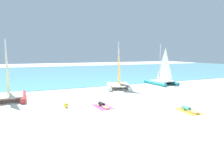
# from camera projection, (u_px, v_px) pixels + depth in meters

# --- Properties ---
(ground_plane) EXTENTS (120.00, 120.00, 0.00)m
(ground_plane) POSITION_uv_depth(u_px,v_px,m) (94.00, 87.00, 22.08)
(ground_plane) COLOR white
(ocean_water) EXTENTS (120.00, 40.00, 0.05)m
(ocean_water) POSITION_uv_depth(u_px,v_px,m) (66.00, 72.00, 40.36)
(ocean_water) COLOR #5BB2C1
(ocean_water) RESTS_ON ground
(sailboat_red) EXTENTS (2.63, 4.00, 5.11)m
(sailboat_red) POSITION_uv_depth(u_px,v_px,m) (9.00, 92.00, 15.74)
(sailboat_red) COLOR #CC3838
(sailboat_red) RESTS_ON ground
(sailboat_white) EXTENTS (3.76, 4.64, 5.24)m
(sailboat_white) POSITION_uv_depth(u_px,v_px,m) (119.00, 82.00, 21.26)
(sailboat_white) COLOR white
(sailboat_white) RESTS_ON ground
(sailboat_teal) EXTENTS (2.80, 4.11, 5.13)m
(sailboat_teal) POSITION_uv_depth(u_px,v_px,m) (162.00, 78.00, 24.11)
(sailboat_teal) COLOR teal
(sailboat_teal) RESTS_ON ground
(towel_left) EXTENTS (1.28, 2.00, 0.01)m
(towel_left) POSITION_uv_depth(u_px,v_px,m) (103.00, 107.00, 13.99)
(towel_left) COLOR #D84C99
(towel_left) RESTS_ON ground
(sunbather_left) EXTENTS (0.58, 1.57, 0.30)m
(sunbather_left) POSITION_uv_depth(u_px,v_px,m) (102.00, 105.00, 14.02)
(sunbather_left) COLOR black
(sunbather_left) RESTS_ON towel_left
(towel_right) EXTENTS (1.19, 1.95, 0.01)m
(towel_right) POSITION_uv_depth(u_px,v_px,m) (188.00, 111.00, 12.91)
(towel_right) COLOR yellow
(towel_right) RESTS_ON ground
(sunbather_right) EXTENTS (0.56, 1.56, 0.30)m
(sunbather_right) POSITION_uv_depth(u_px,v_px,m) (188.00, 109.00, 12.96)
(sunbather_right) COLOR #3FB28C
(sunbather_right) RESTS_ON towel_right
(beach_ball) EXTENTS (0.36, 0.36, 0.36)m
(beach_ball) POSITION_uv_depth(u_px,v_px,m) (66.00, 105.00, 13.74)
(beach_ball) COLOR yellow
(beach_ball) RESTS_ON ground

